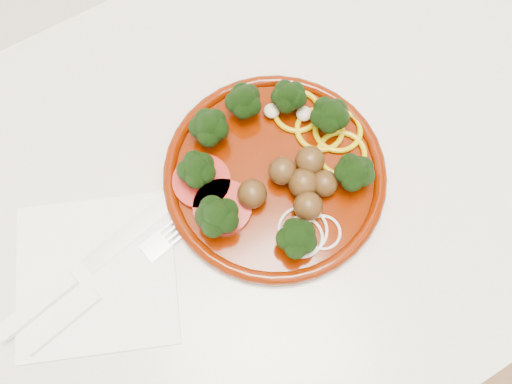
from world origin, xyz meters
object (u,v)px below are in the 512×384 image
plate (274,168)px  napkin (96,274)px  knife (68,281)px  fork (83,305)px

plate → napkin: bearing=179.9°
napkin → knife: 0.03m
plate → napkin: size_ratio=1.49×
plate → fork: plate is taller
knife → fork: bearing=-97.0°
knife → napkin: bearing=-22.7°
knife → plate: bearing=-12.1°
plate → knife: (-0.24, 0.01, -0.01)m
plate → fork: (-0.24, -0.02, -0.01)m
knife → fork: size_ratio=1.13×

